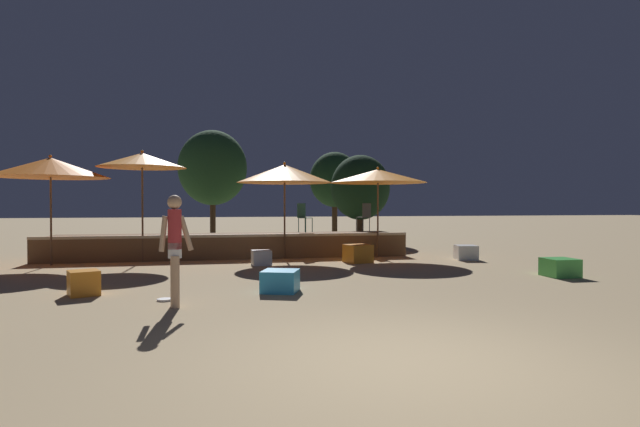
{
  "coord_description": "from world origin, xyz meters",
  "views": [
    {
      "loc": [
        -1.92,
        -4.65,
        1.59
      ],
      "look_at": [
        0.0,
        4.55,
        1.42
      ],
      "focal_mm": 28.0,
      "sensor_mm": 36.0,
      "label": 1
    }
  ],
  "objects_px": {
    "patio_umbrella_0": "(378,176)",
    "patio_umbrella_3": "(50,168)",
    "background_tree_2": "(335,180)",
    "patio_umbrella_1": "(285,174)",
    "cube_seat_4": "(261,258)",
    "patio_umbrella_2": "(142,160)",
    "cube_seat_5": "(280,281)",
    "background_tree_1": "(213,168)",
    "cube_seat_2": "(466,252)",
    "cube_seat_1": "(560,267)",
    "background_tree_0": "(360,188)",
    "cube_seat_0": "(358,254)",
    "person_0": "(175,246)",
    "bistro_chair_1": "(365,214)",
    "cube_seat_3": "(84,283)",
    "frisbee_disc": "(165,300)",
    "bistro_chair_0": "(303,215)"
  },
  "relations": [
    {
      "from": "patio_umbrella_0",
      "to": "patio_umbrella_3",
      "type": "distance_m",
      "value": 9.02
    },
    {
      "from": "patio_umbrella_0",
      "to": "background_tree_2",
      "type": "distance_m",
      "value": 10.7
    },
    {
      "from": "patio_umbrella_1",
      "to": "cube_seat_4",
      "type": "xyz_separation_m",
      "value": [
        -0.8,
        -1.33,
        -2.3
      ]
    },
    {
      "from": "patio_umbrella_2",
      "to": "patio_umbrella_3",
      "type": "distance_m",
      "value": 2.27
    },
    {
      "from": "cube_seat_5",
      "to": "background_tree_1",
      "type": "bearing_deg",
      "value": 94.44
    },
    {
      "from": "cube_seat_2",
      "to": "background_tree_1",
      "type": "xyz_separation_m",
      "value": [
        -7.22,
        12.54,
        3.23
      ]
    },
    {
      "from": "patio_umbrella_0",
      "to": "patio_umbrella_1",
      "type": "relative_size",
      "value": 1.03
    },
    {
      "from": "patio_umbrella_1",
      "to": "patio_umbrella_2",
      "type": "bearing_deg",
      "value": 178.94
    },
    {
      "from": "cube_seat_2",
      "to": "patio_umbrella_1",
      "type": "bearing_deg",
      "value": 165.96
    },
    {
      "from": "patio_umbrella_2",
      "to": "patio_umbrella_3",
      "type": "height_order",
      "value": "patio_umbrella_2"
    },
    {
      "from": "cube_seat_1",
      "to": "background_tree_0",
      "type": "xyz_separation_m",
      "value": [
        -1.51,
        10.44,
        2.1
      ]
    },
    {
      "from": "cube_seat_4",
      "to": "cube_seat_0",
      "type": "bearing_deg",
      "value": 0.82
    },
    {
      "from": "person_0",
      "to": "background_tree_2",
      "type": "distance_m",
      "value": 18.37
    },
    {
      "from": "cube_seat_0",
      "to": "background_tree_1",
      "type": "bearing_deg",
      "value": 107.56
    },
    {
      "from": "cube_seat_0",
      "to": "bistro_chair_1",
      "type": "distance_m",
      "value": 2.61
    },
    {
      "from": "patio_umbrella_2",
      "to": "cube_seat_3",
      "type": "bearing_deg",
      "value": -93.06
    },
    {
      "from": "cube_seat_3",
      "to": "background_tree_2",
      "type": "xyz_separation_m",
      "value": [
        8.27,
        15.64,
        2.65
      ]
    },
    {
      "from": "cube_seat_2",
      "to": "patio_umbrella_2",
      "type": "bearing_deg",
      "value": 171.54
    },
    {
      "from": "patio_umbrella_0",
      "to": "cube_seat_2",
      "type": "bearing_deg",
      "value": -27.88
    },
    {
      "from": "patio_umbrella_1",
      "to": "cube_seat_0",
      "type": "bearing_deg",
      "value": -34.87
    },
    {
      "from": "bistro_chair_1",
      "to": "background_tree_2",
      "type": "bearing_deg",
      "value": -125.43
    },
    {
      "from": "cube_seat_1",
      "to": "frisbee_disc",
      "type": "distance_m",
      "value": 8.35
    },
    {
      "from": "patio_umbrella_3",
      "to": "background_tree_2",
      "type": "height_order",
      "value": "background_tree_2"
    },
    {
      "from": "patio_umbrella_0",
      "to": "bistro_chair_0",
      "type": "xyz_separation_m",
      "value": [
        -2.13,
        0.9,
        -1.17
      ]
    },
    {
      "from": "cube_seat_2",
      "to": "background_tree_1",
      "type": "distance_m",
      "value": 14.83
    },
    {
      "from": "background_tree_1",
      "to": "bistro_chair_1",
      "type": "bearing_deg",
      "value": -64.84
    },
    {
      "from": "frisbee_disc",
      "to": "background_tree_1",
      "type": "xyz_separation_m",
      "value": [
        0.68,
        17.16,
        3.42
      ]
    },
    {
      "from": "patio_umbrella_3",
      "to": "cube_seat_1",
      "type": "bearing_deg",
      "value": -21.22
    },
    {
      "from": "patio_umbrella_1",
      "to": "patio_umbrella_3",
      "type": "relative_size",
      "value": 0.97
    },
    {
      "from": "patio_umbrella_0",
      "to": "background_tree_0",
      "type": "distance_m",
      "value": 5.83
    },
    {
      "from": "cube_seat_4",
      "to": "cube_seat_3",
      "type": "bearing_deg",
      "value": -132.42
    },
    {
      "from": "patio_umbrella_2",
      "to": "bistro_chair_1",
      "type": "relative_size",
      "value": 3.44
    },
    {
      "from": "bistro_chair_1",
      "to": "frisbee_disc",
      "type": "distance_m",
      "value": 8.88
    },
    {
      "from": "frisbee_disc",
      "to": "background_tree_2",
      "type": "height_order",
      "value": "background_tree_2"
    },
    {
      "from": "cube_seat_1",
      "to": "cube_seat_4",
      "type": "bearing_deg",
      "value": 151.05
    },
    {
      "from": "patio_umbrella_1",
      "to": "background_tree_1",
      "type": "bearing_deg",
      "value": 100.65
    },
    {
      "from": "bistro_chair_1",
      "to": "frisbee_disc",
      "type": "bearing_deg",
      "value": 23.27
    },
    {
      "from": "cube_seat_3",
      "to": "patio_umbrella_0",
      "type": "bearing_deg",
      "value": 35.38
    },
    {
      "from": "patio_umbrella_0",
      "to": "bistro_chair_1",
      "type": "distance_m",
      "value": 1.55
    },
    {
      "from": "cube_seat_0",
      "to": "background_tree_2",
      "type": "height_order",
      "value": "background_tree_2"
    },
    {
      "from": "frisbee_disc",
      "to": "patio_umbrella_3",
      "type": "bearing_deg",
      "value": 121.08
    },
    {
      "from": "cube_seat_2",
      "to": "background_tree_2",
      "type": "bearing_deg",
      "value": 95.13
    },
    {
      "from": "cube_seat_4",
      "to": "person_0",
      "type": "xyz_separation_m",
      "value": [
        -1.79,
        -5.15,
        0.75
      ]
    },
    {
      "from": "background_tree_2",
      "to": "background_tree_0",
      "type": "bearing_deg",
      "value": -90.85
    },
    {
      "from": "background_tree_1",
      "to": "patio_umbrella_3",
      "type": "bearing_deg",
      "value": -109.44
    },
    {
      "from": "cube_seat_3",
      "to": "cube_seat_5",
      "type": "bearing_deg",
      "value": -5.97
    },
    {
      "from": "patio_umbrella_3",
      "to": "background_tree_0",
      "type": "relative_size",
      "value": 0.8
    },
    {
      "from": "person_0",
      "to": "background_tree_0",
      "type": "bearing_deg",
      "value": -35.35
    },
    {
      "from": "person_0",
      "to": "cube_seat_5",
      "type": "bearing_deg",
      "value": -66.74
    },
    {
      "from": "cube_seat_0",
      "to": "cube_seat_4",
      "type": "relative_size",
      "value": 1.5
    }
  ]
}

